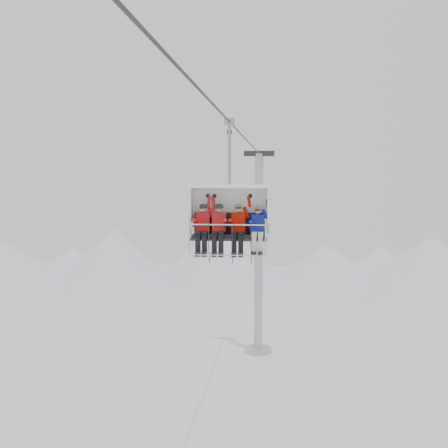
# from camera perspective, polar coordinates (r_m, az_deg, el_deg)

# --- Properties ---
(ridgeline) EXTENTS (72.00, 21.00, 7.00)m
(ridgeline) POSITION_cam_1_polar(r_m,az_deg,el_deg) (57.84, 2.82, -4.17)
(ridgeline) COLOR white
(ridgeline) RESTS_ON ground
(lift_tower_right) EXTENTS (2.00, 1.80, 13.48)m
(lift_tower_right) POSITION_cam_1_polar(r_m,az_deg,el_deg) (37.52, 3.53, -4.39)
(lift_tower_right) COLOR #AAACB1
(lift_tower_right) RESTS_ON ground
(haul_cable) EXTENTS (0.06, 50.00, 0.06)m
(haul_cable) POSITION_cam_1_polar(r_m,az_deg,el_deg) (15.21, 0.00, 10.92)
(haul_cable) COLOR #2A2B2F
(haul_cable) RESTS_ON lift_tower_left
(chairlift_carrier) EXTENTS (2.39, 1.17, 3.98)m
(chairlift_carrier) POSITION_cam_1_polar(r_m,az_deg,el_deg) (16.77, 0.59, 1.35)
(chairlift_carrier) COLOR black
(chairlift_carrier) RESTS_ON haul_cable
(skier_far_left) EXTENTS (0.41, 1.69, 1.63)m
(skier_far_left) POSITION_cam_1_polar(r_m,az_deg,el_deg) (16.59, -2.18, -0.30)
(skier_far_left) COLOR #B31315
(skier_far_left) RESTS_ON chairlift_carrier
(skier_center_left) EXTENTS (0.41, 1.69, 1.63)m
(skier_center_left) POSITION_cam_1_polar(r_m,az_deg,el_deg) (16.53, -0.52, -0.31)
(skier_center_left) COLOR red
(skier_center_left) RESTS_ON chairlift_carrier
(skier_center_right) EXTENTS (0.41, 1.69, 1.63)m
(skier_center_right) POSITION_cam_1_polar(r_m,az_deg,el_deg) (16.48, 1.46, -0.33)
(skier_center_right) COLOR #B31102
(skier_center_right) RESTS_ON chairlift_carrier
(skier_far_right) EXTENTS (0.38, 1.69, 1.53)m
(skier_far_right) POSITION_cam_1_polar(r_m,az_deg,el_deg) (16.43, 3.45, -0.46)
(skier_far_right) COLOR #121C93
(skier_far_right) RESTS_ON chairlift_carrier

